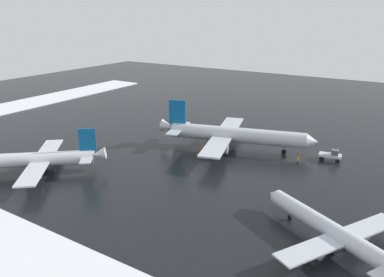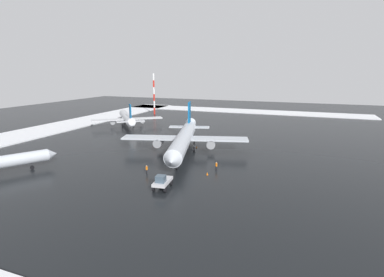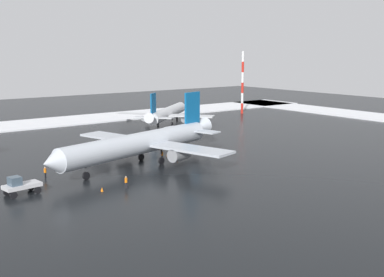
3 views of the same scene
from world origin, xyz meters
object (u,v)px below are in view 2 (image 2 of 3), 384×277
object	(u,v)px
pushback_tug	(162,181)
ground_crew_by_nose_gear	(216,166)
antenna_mast	(154,94)
airplane_parked_starboard	(127,118)
ground_crew_beside_wing	(188,145)
traffic_cone_wingtip_side	(197,147)
ground_crew_near_tug	(147,169)
traffic_cone_mid_line	(184,145)
traffic_cone_near_nose	(207,174)
airplane_parked_portside	(184,139)

from	to	relation	value
pushback_tug	ground_crew_by_nose_gear	bearing A→B (deg)	147.55
antenna_mast	airplane_parked_starboard	bearing A→B (deg)	9.41
airplane_parked_starboard	antenna_mast	xyz separation A→B (m)	(-30.02, -4.97, 6.16)
ground_crew_beside_wing	traffic_cone_wingtip_side	xyz separation A→B (m)	(-2.07, 1.50, -0.70)
airplane_parked_starboard	antenna_mast	bearing A→B (deg)	-30.17
airplane_parked_starboard	antenna_mast	world-z (taller)	antenna_mast
airplane_parked_starboard	traffic_cone_wingtip_side	xyz separation A→B (m)	(21.00, 34.17, -2.62)
ground_crew_near_tug	ground_crew_by_nose_gear	world-z (taller)	same
ground_crew_by_nose_gear	traffic_cone_wingtip_side	size ratio (longest dim) A/B	3.11
airplane_parked_starboard	pushback_tug	world-z (taller)	airplane_parked_starboard
ground_crew_near_tug	traffic_cone_wingtip_side	size ratio (longest dim) A/B	3.11
ground_crew_near_tug	ground_crew_by_nose_gear	size ratio (longest dim) A/B	1.00
pushback_tug	traffic_cone_wingtip_side	bearing A→B (deg)	-178.99
antenna_mast	traffic_cone_mid_line	distance (m)	62.47
traffic_cone_mid_line	ground_crew_by_nose_gear	bearing A→B (deg)	40.49
ground_crew_near_tug	traffic_cone_mid_line	bearing A→B (deg)	51.36
ground_crew_by_nose_gear	traffic_cone_mid_line	bearing A→B (deg)	-10.24
traffic_cone_mid_line	antenna_mast	bearing A→B (deg)	-144.93
traffic_cone_mid_line	traffic_cone_wingtip_side	xyz separation A→B (m)	(0.39, 3.61, 0.00)
ground_crew_near_tug	traffic_cone_mid_line	xyz separation A→B (m)	(-22.36, -1.68, -0.70)
pushback_tug	traffic_cone_wingtip_side	size ratio (longest dim) A/B	8.81
ground_crew_near_tug	traffic_cone_near_nose	bearing A→B (deg)	-24.70
ground_crew_by_nose_gear	traffic_cone_wingtip_side	xyz separation A→B (m)	(-15.25, -9.74, -0.70)
ground_crew_by_nose_gear	traffic_cone_near_nose	world-z (taller)	ground_crew_by_nose_gear
airplane_parked_portside	pushback_tug	distance (m)	21.74
ground_crew_beside_wing	antenna_mast	xyz separation A→B (m)	(-53.08, -37.65, 8.09)
airplane_parked_portside	traffic_cone_wingtip_side	bearing A→B (deg)	156.45
ground_crew_near_tug	ground_crew_beside_wing	bearing A→B (deg)	45.82
pushback_tug	ground_crew_beside_wing	world-z (taller)	pushback_tug
airplane_parked_portside	traffic_cone_wingtip_side	size ratio (longest dim) A/B	65.28
airplane_parked_portside	ground_crew_near_tug	xyz separation A→B (m)	(15.61, -1.06, -2.61)
traffic_cone_mid_line	ground_crew_near_tug	bearing A→B (deg)	4.30
airplane_parked_starboard	ground_crew_by_nose_gear	world-z (taller)	airplane_parked_starboard
pushback_tug	traffic_cone_mid_line	xyz separation A→B (m)	(-27.80, -7.66, -1.01)
airplane_parked_starboard	ground_crew_beside_wing	size ratio (longest dim) A/B	14.29
airplane_parked_portside	traffic_cone_mid_line	xyz separation A→B (m)	(-6.75, -2.74, -3.31)
traffic_cone_mid_line	airplane_parked_starboard	bearing A→B (deg)	-123.99
ground_crew_near_tug	airplane_parked_portside	bearing A→B (deg)	43.19
ground_crew_beside_wing	airplane_parked_portside	bearing A→B (deg)	-168.94
ground_crew_beside_wing	traffic_cone_near_nose	world-z (taller)	ground_crew_beside_wing
airplane_parked_portside	ground_crew_by_nose_gear	size ratio (longest dim) A/B	21.00
traffic_cone_wingtip_side	ground_crew_near_tug	bearing A→B (deg)	-5.01
ground_crew_beside_wing	traffic_cone_wingtip_side	world-z (taller)	ground_crew_beside_wing
airplane_parked_starboard	traffic_cone_near_nose	xyz separation A→B (m)	(39.39, 43.09, -2.62)
ground_crew_beside_wing	traffic_cone_wingtip_side	distance (m)	2.64
ground_crew_beside_wing	ground_crew_by_nose_gear	xyz separation A→B (m)	(13.18, 11.24, 0.00)
airplane_parked_portside	traffic_cone_near_nose	size ratio (longest dim) A/B	65.28
ground_crew_by_nose_gear	antenna_mast	distance (m)	82.74
airplane_parked_portside	antenna_mast	xyz separation A→B (m)	(-57.37, -38.27, 5.48)
airplane_parked_starboard	pushback_tug	bearing A→B (deg)	178.71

